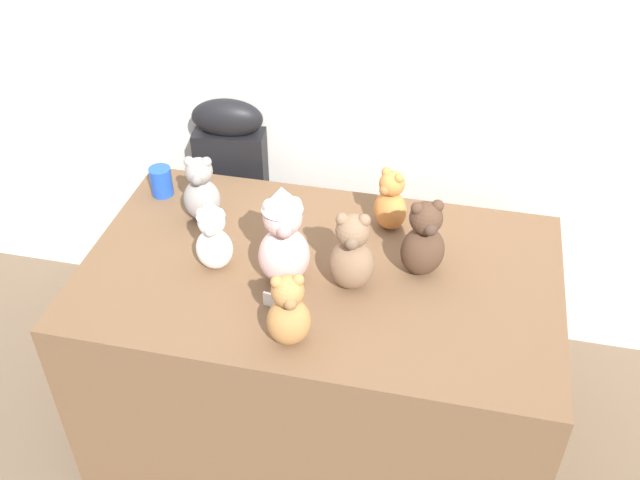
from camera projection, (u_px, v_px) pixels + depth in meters
name	position (u px, v px, depth m)	size (l,w,h in m)	color
ground_plane	(305.00, 475.00, 2.64)	(10.00, 10.00, 0.00)	brown
wall_back	(363.00, 34.00, 2.58)	(7.00, 0.08, 2.60)	silver
display_table	(320.00, 352.00, 2.59)	(1.55, 0.92, 0.79)	brown
instrument_case	(235.00, 210.00, 3.05)	(0.29, 0.15, 1.04)	black
teddy_bear_blush	(283.00, 237.00, 2.20)	(0.20, 0.19, 0.36)	beige
teddy_bear_ginger	(391.00, 202.00, 2.46)	(0.15, 0.15, 0.23)	#D17F3D
teddy_bear_cocoa	(424.00, 241.00, 2.26)	(0.18, 0.17, 0.28)	#4C3323
teddy_bear_ash	(201.00, 191.00, 2.49)	(0.15, 0.13, 0.25)	gray
teddy_bear_snow	(213.00, 235.00, 2.28)	(0.14, 0.12, 0.26)	white
teddy_bear_mocha	(352.00, 254.00, 2.20)	(0.16, 0.14, 0.28)	#7F6047
teddy_bear_caramel	(288.00, 312.00, 2.02)	(0.16, 0.15, 0.25)	#B27A42
party_cup_blue	(161.00, 181.00, 2.65)	(0.08, 0.08, 0.11)	blue
name_card_front_left	(274.00, 301.00, 2.19)	(0.07, 0.01, 0.05)	white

